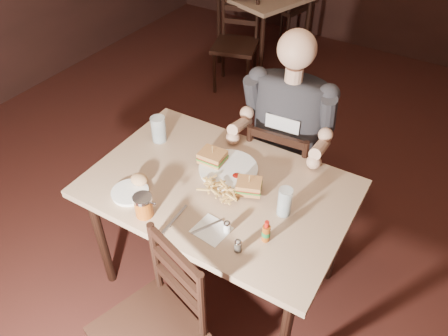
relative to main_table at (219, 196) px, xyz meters
The scene contains 24 objects.
room_shell 0.73m from the main_table, 14.58° to the left, with size 7.00×7.00×7.00m.
main_table is the anchor object (origin of this frame).
bg_table 2.78m from the main_table, 113.20° to the left, with size 1.01×1.01×0.77m.
chair_far 0.66m from the main_table, 81.48° to the left, with size 0.40×0.44×0.87m, color black, non-canonical shape.
chair_near 0.72m from the main_table, 85.33° to the right, with size 0.41×0.45×0.88m, color black, non-canonical shape.
bg_chair_far 3.30m from the main_table, 109.42° to the left, with size 0.43×0.47×0.93m, color black, non-canonical shape.
bg_chair_near 2.30m from the main_table, 118.64° to the left, with size 0.40×0.44×0.87m, color black, non-canonical shape.
diner 0.60m from the main_table, 80.30° to the left, with size 0.54×0.42×0.93m, color #2B292D, non-canonical shape.
dinner_plate 0.15m from the main_table, 98.01° to the left, with size 0.30×0.30×0.02m, color white.
sandwich_left 0.22m from the main_table, 133.18° to the left, with size 0.13×0.11×0.11m, color #BA7F43, non-canonical shape.
sandwich_right 0.21m from the main_table, 12.33° to the left, with size 0.12×0.10×0.10m, color #BA7F43, non-canonical shape.
fries_pile 0.13m from the main_table, 49.62° to the right, with size 0.24×0.17×0.04m, color #ECBD6A, non-canonical shape.
ketchup_dollop 0.14m from the main_table, 61.30° to the left, with size 0.04×0.04×0.01m, color maroon.
glass_left 0.52m from the main_table, 163.67° to the left, with size 0.08×0.08×0.15m, color silver.
glass_right 0.38m from the main_table, ahead, with size 0.07×0.07×0.15m, color silver.
hot_sauce 0.42m from the main_table, 26.86° to the right, with size 0.04×0.04×0.12m, color #914210, non-canonical shape.
salt_shaker 0.32m from the main_table, 50.40° to the right, with size 0.03×0.03×0.06m, color white, non-canonical shape.
pepper_shaker 0.42m from the main_table, 46.00° to the right, with size 0.03×0.03×0.06m, color #38332D, non-canonical shape.
syrup_dispenser 0.41m from the main_table, 118.50° to the right, with size 0.09×0.09×0.11m, color #914210, non-canonical shape.
napkin 0.30m from the main_table, 63.89° to the right, with size 0.15×0.14×0.00m, color white.
knife 0.32m from the main_table, 99.16° to the right, with size 0.01×0.20×0.00m, color silver.
fork 0.29m from the main_table, 68.58° to the right, with size 0.01×0.16×0.00m, color silver.
side_plate 0.44m from the main_table, 140.23° to the right, with size 0.18×0.18×0.01m, color white.
bread_roll 0.41m from the main_table, 148.46° to the right, with size 0.09×0.07×0.05m, color tan.
Camera 1 is at (0.66, -1.37, 2.26)m, focal length 35.00 mm.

